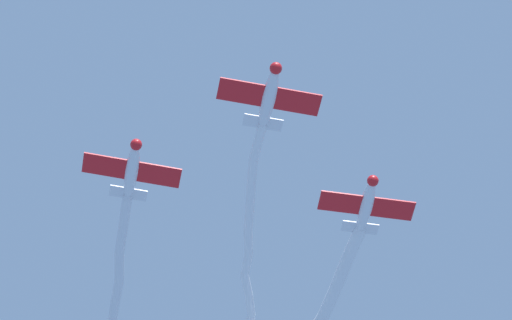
% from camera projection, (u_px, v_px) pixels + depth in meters
% --- Properties ---
extents(airplane_lead, '(6.84, 5.20, 1.68)m').
position_uv_depth(airplane_lead, '(269.00, 96.00, 59.41)').
color(airplane_lead, white).
extents(smoke_trail_lead, '(2.68, 23.69, 3.78)m').
position_uv_depth(smoke_trail_lead, '(250.00, 252.00, 68.20)').
color(smoke_trail_lead, white).
extents(airplane_left_wing, '(6.83, 5.17, 1.68)m').
position_uv_depth(airplane_left_wing, '(366.00, 205.00, 64.11)').
color(airplane_left_wing, white).
extents(airplane_right_wing, '(6.84, 5.21, 1.68)m').
position_uv_depth(airplane_right_wing, '(132.00, 170.00, 62.87)').
color(airplane_right_wing, white).
extents(smoke_trail_right_wing, '(4.16, 15.76, 1.87)m').
position_uv_depth(smoke_trail_right_wing, '(118.00, 279.00, 68.53)').
color(smoke_trail_right_wing, white).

